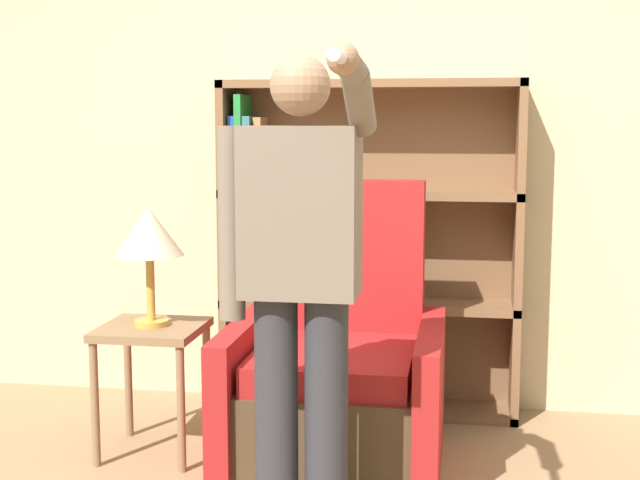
# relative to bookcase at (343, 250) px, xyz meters

# --- Properties ---
(wall_back) EXTENTS (8.00, 0.06, 2.80)m
(wall_back) POSITION_rel_bookcase_xyz_m (0.13, 0.16, 0.58)
(wall_back) COLOR beige
(wall_back) RESTS_ON ground_plane
(bookcase) EXTENTS (1.50, 0.28, 1.67)m
(bookcase) POSITION_rel_bookcase_xyz_m (0.00, 0.00, 0.00)
(bookcase) COLOR brown
(bookcase) RESTS_ON ground_plane
(armchair) EXTENTS (0.90, 0.90, 1.21)m
(armchair) POSITION_rel_bookcase_xyz_m (0.08, -0.72, -0.46)
(armchair) COLOR #4C3823
(armchair) RESTS_ON ground_plane
(person_standing) EXTENTS (0.54, 0.78, 1.69)m
(person_standing) POSITION_rel_bookcase_xyz_m (0.06, -1.52, 0.14)
(person_standing) COLOR #2D2D33
(person_standing) RESTS_ON ground_plane
(side_table) EXTENTS (0.44, 0.44, 0.58)m
(side_table) POSITION_rel_bookcase_xyz_m (-0.74, -0.76, -0.34)
(side_table) COLOR #846647
(side_table) RESTS_ON ground_plane
(table_lamp) EXTENTS (0.30, 0.30, 0.52)m
(table_lamp) POSITION_rel_bookcase_xyz_m (-0.74, -0.76, 0.16)
(table_lamp) COLOR gold
(table_lamp) RESTS_ON side_table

